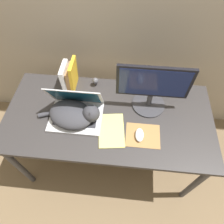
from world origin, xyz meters
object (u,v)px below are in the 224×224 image
computer_mouse (140,135)px  notepad (111,130)px  cat (74,114)px  laptop (76,111)px  external_monitor (152,87)px  book_row (70,76)px  webcam (95,81)px

computer_mouse → notepad: bearing=172.8°
cat → notepad: (0.26, -0.06, -0.06)m
laptop → notepad: (0.26, -0.10, -0.05)m
cat → laptop: bearing=84.3°
cat → computer_mouse: (0.45, -0.09, -0.05)m
external_monitor → book_row: size_ratio=2.03×
external_monitor → computer_mouse: (-0.06, -0.27, -0.17)m
external_monitor → webcam: size_ratio=6.72×
cat → computer_mouse: cat is taller
laptop → book_row: size_ratio=1.53×
external_monitor → webcam: external_monitor is taller
cat → external_monitor: 0.55m
external_monitor → webcam: 0.47m
laptop → cat: (-0.00, -0.04, 0.01)m
book_row → webcam: size_ratio=3.31×
computer_mouse → notepad: 0.19m
external_monitor → notepad: 0.39m
computer_mouse → external_monitor: bearing=77.3°
external_monitor → computer_mouse: size_ratio=4.81×
cat → book_row: (-0.09, 0.31, 0.04)m
laptop → external_monitor: 0.54m
cat → book_row: bearing=106.8°
computer_mouse → book_row: size_ratio=0.42×
notepad → book_row: bearing=133.3°
computer_mouse → book_row: (-0.54, 0.40, 0.08)m
external_monitor → book_row: external_monitor is taller
laptop → webcam: 0.31m
laptop → notepad: bearing=-21.8°
external_monitor → book_row: (-0.60, 0.13, -0.09)m
cat → webcam: size_ratio=6.17×
computer_mouse → webcam: size_ratio=1.40×
computer_mouse → book_row: 0.68m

